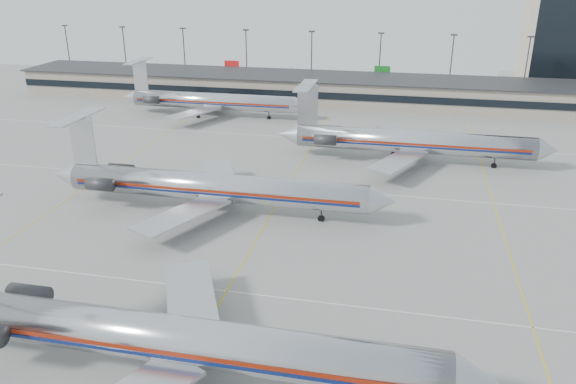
# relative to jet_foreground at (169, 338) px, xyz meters

# --- Properties ---
(ground) EXTENTS (260.00, 260.00, 0.00)m
(ground) POSITION_rel_jet_foreground_xyz_m (0.39, 3.26, -3.73)
(ground) COLOR gray
(ground) RESTS_ON ground
(apron_markings) EXTENTS (160.00, 0.15, 0.02)m
(apron_markings) POSITION_rel_jet_foreground_xyz_m (0.39, 13.26, -3.72)
(apron_markings) COLOR silver
(apron_markings) RESTS_ON ground
(terminal) EXTENTS (162.00, 17.00, 6.25)m
(terminal) POSITION_rel_jet_foreground_xyz_m (0.39, 101.23, -0.57)
(terminal) COLOR gray
(terminal) RESTS_ON ground
(light_mast_row) EXTENTS (163.60, 0.40, 15.28)m
(light_mast_row) POSITION_rel_jet_foreground_xyz_m (0.39, 115.26, 4.85)
(light_mast_row) COLOR #38383D
(light_mast_row) RESTS_ON ground
(jet_foreground) EXTENTS (49.11, 28.92, 12.86)m
(jet_foreground) POSITION_rel_jet_foreground_xyz_m (0.00, 0.00, 0.00)
(jet_foreground) COLOR silver
(jet_foreground) RESTS_ON ground
(jet_second_row) EXTENTS (48.20, 28.38, 12.62)m
(jet_second_row) POSITION_rel_jet_foreground_xyz_m (-8.10, 32.25, -0.07)
(jet_second_row) COLOR silver
(jet_second_row) RESTS_ON ground
(jet_third_row) EXTENTS (46.46, 28.58, 12.70)m
(jet_third_row) POSITION_rel_jet_foreground_xyz_m (17.70, 58.98, -0.04)
(jet_third_row) COLOR silver
(jet_third_row) RESTS_ON ground
(jet_back_row) EXTENTS (43.33, 26.65, 11.85)m
(jet_back_row) POSITION_rel_jet_foreground_xyz_m (-25.57, 81.72, -0.29)
(jet_back_row) COLOR silver
(jet_back_row) RESTS_ON ground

